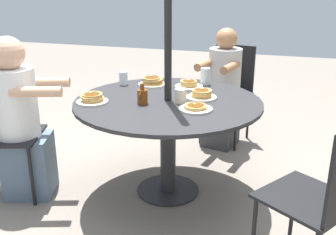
{
  "coord_description": "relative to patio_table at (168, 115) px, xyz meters",
  "views": [
    {
      "loc": [
        2.51,
        0.79,
        1.52
      ],
      "look_at": [
        0.0,
        0.0,
        0.59
      ],
      "focal_mm": 42.0,
      "sensor_mm": 36.0,
      "label": 1
    }
  ],
  "objects": [
    {
      "name": "ground_plane",
      "position": [
        0.0,
        0.0,
        -0.61
      ],
      "size": [
        12.0,
        12.0,
        0.0
      ],
      "primitive_type": "plane",
      "color": "gray"
    },
    {
      "name": "patio_table",
      "position": [
        0.0,
        0.0,
        0.0
      ],
      "size": [
        1.32,
        1.32,
        0.72
      ],
      "color": "#28282B",
      "rests_on": "ground"
    },
    {
      "name": "umbrella_pole",
      "position": [
        0.0,
        0.0,
        0.46
      ],
      "size": [
        0.05,
        0.05,
        2.13
      ],
      "primitive_type": "cylinder",
      "color": "black",
      "rests_on": "ground"
    },
    {
      "name": "patio_chair_north",
      "position": [
        -1.19,
        0.25,
        -0.08
      ],
      "size": [
        0.5,
        0.5,
        0.92
      ],
      "rotation": [
        0.0,
        0.0,
        -1.78
      ],
      "color": "black",
      "rests_on": "ground"
    },
    {
      "name": "diner_north",
      "position": [
        -1.02,
        0.22,
        -0.09
      ],
      "size": [
        0.52,
        0.39,
        1.11
      ],
      "rotation": [
        0.0,
        0.0,
        -1.78
      ],
      "color": "#3D3D42",
      "rests_on": "ground"
    },
    {
      "name": "diner_east",
      "position": [
        0.34,
        -0.99,
        -0.06
      ],
      "size": [
        0.45,
        0.56,
        1.17
      ],
      "rotation": [
        0.0,
        0.0,
        0.33
      ],
      "color": "slate",
      "rests_on": "ground"
    },
    {
      "name": "patio_chair_south",
      "position": [
        0.67,
        1.01,
        -0.08
      ],
      "size": [
        0.58,
        0.58,
        0.92
      ],
      "rotation": [
        0.0,
        0.0,
        -3.73
      ],
      "color": "black",
      "rests_on": "ground"
    },
    {
      "name": "pancake_plate_a",
      "position": [
        -0.11,
        0.21,
        0.14
      ],
      "size": [
        0.22,
        0.22,
        0.07
      ],
      "color": "silver",
      "rests_on": "patio_table"
    },
    {
      "name": "pancake_plate_b",
      "position": [
        0.21,
        -0.48,
        0.14
      ],
      "size": [
        0.22,
        0.22,
        0.08
      ],
      "color": "silver",
      "rests_on": "patio_table"
    },
    {
      "name": "pancake_plate_c",
      "position": [
        -0.37,
        0.05,
        0.13
      ],
      "size": [
        0.22,
        0.22,
        0.07
      ],
      "color": "silver",
      "rests_on": "patio_table"
    },
    {
      "name": "pancake_plate_d",
      "position": [
        0.16,
        0.24,
        0.13
      ],
      "size": [
        0.22,
        0.22,
        0.05
      ],
      "color": "silver",
      "rests_on": "patio_table"
    },
    {
      "name": "pancake_plate_e",
      "position": [
        -0.35,
        -0.24,
        0.14
      ],
      "size": [
        0.22,
        0.22,
        0.08
      ],
      "color": "silver",
      "rests_on": "patio_table"
    },
    {
      "name": "syrup_bottle",
      "position": [
        0.13,
        -0.14,
        0.17
      ],
      "size": [
        0.09,
        0.07,
        0.14
      ],
      "color": "brown",
      "rests_on": "patio_table"
    },
    {
      "name": "coffee_cup",
      "position": [
        0.03,
        0.1,
        0.16
      ],
      "size": [
        0.08,
        0.08,
        0.1
      ],
      "color": "beige",
      "rests_on": "patio_table"
    },
    {
      "name": "drinking_glass_a",
      "position": [
        -0.5,
        0.16,
        0.18
      ],
      "size": [
        0.08,
        0.08,
        0.13
      ],
      "primitive_type": "cylinder",
      "color": "silver",
      "rests_on": "patio_table"
    },
    {
      "name": "drinking_glass_b",
      "position": [
        -0.3,
        -0.47,
        0.16
      ],
      "size": [
        0.07,
        0.07,
        0.11
      ],
      "primitive_type": "cylinder",
      "color": "silver",
      "rests_on": "patio_table"
    }
  ]
}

